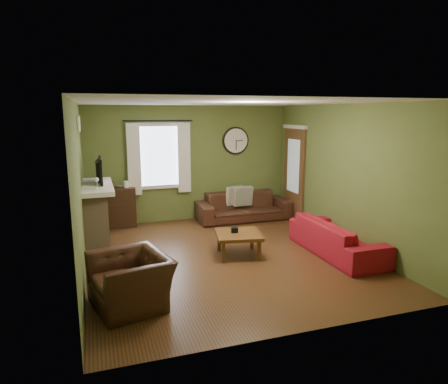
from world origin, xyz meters
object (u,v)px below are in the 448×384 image
object	(u,v)px
bookshelf	(118,208)
sofa_brown	(243,206)
sofa_red	(337,237)
armchair	(131,280)
coffee_table	(238,244)

from	to	relation	value
bookshelf	sofa_brown	bearing A→B (deg)	-5.44
sofa_red	armchair	bearing A→B (deg)	102.68
sofa_brown	coffee_table	distance (m)	2.38
sofa_red	sofa_brown	bearing A→B (deg)	15.36
armchair	coffee_table	world-z (taller)	armchair
bookshelf	sofa_brown	size ratio (longest dim) A/B	0.40
bookshelf	coffee_table	xyz separation A→B (m)	(1.85, -2.45, -0.23)
armchair	coffee_table	xyz separation A→B (m)	(1.94, 1.28, -0.13)
armchair	sofa_brown	bearing A→B (deg)	126.19
sofa_brown	armchair	distance (m)	4.51
coffee_table	armchair	bearing A→B (deg)	-146.62
sofa_brown	sofa_red	world-z (taller)	sofa_brown
sofa_brown	coffee_table	size ratio (longest dim) A/B	2.85
sofa_brown	armchair	bearing A→B (deg)	-129.68
coffee_table	sofa_brown	bearing A→B (deg)	66.91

